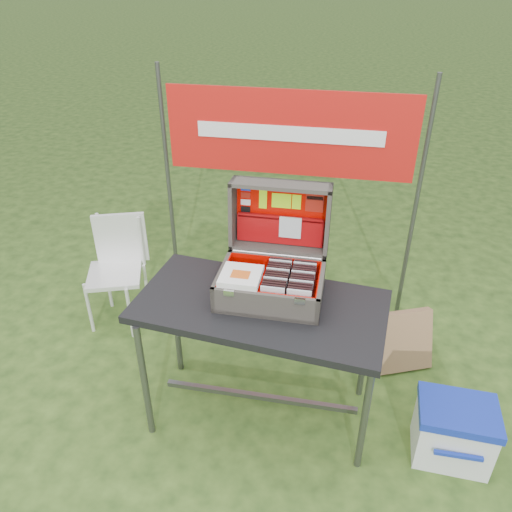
% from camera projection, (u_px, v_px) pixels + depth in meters
% --- Properties ---
extents(ground, '(80.00, 80.00, 0.00)m').
position_uv_depth(ground, '(256.00, 406.00, 2.93)').
color(ground, '#263F17').
rests_on(ground, ground).
extents(table, '(1.31, 0.75, 0.78)m').
position_uv_depth(table, '(260.00, 361.00, 2.70)').
color(table, black).
rests_on(table, ground).
extents(table_top, '(1.31, 0.75, 0.04)m').
position_uv_depth(table_top, '(260.00, 306.00, 2.50)').
color(table_top, black).
rests_on(table_top, ground).
extents(table_leg_fl, '(0.04, 0.04, 0.74)m').
position_uv_depth(table_leg_fl, '(145.00, 382.00, 2.59)').
color(table_leg_fl, '#59595B').
rests_on(table_leg_fl, ground).
extents(table_leg_fr, '(0.04, 0.04, 0.74)m').
position_uv_depth(table_leg_fr, '(365.00, 415.00, 2.40)').
color(table_leg_fr, '#59595B').
rests_on(table_leg_fr, ground).
extents(table_leg_bl, '(0.04, 0.04, 0.74)m').
position_uv_depth(table_leg_bl, '(176.00, 323.00, 3.01)').
color(table_leg_bl, '#59595B').
rests_on(table_leg_bl, ground).
extents(table_leg_br, '(0.04, 0.04, 0.74)m').
position_uv_depth(table_leg_br, '(366.00, 347.00, 2.82)').
color(table_leg_br, '#59595B').
rests_on(table_leg_br, ground).
extents(table_brace, '(1.10, 0.03, 0.03)m').
position_uv_depth(table_brace, '(260.00, 396.00, 2.83)').
color(table_brace, '#59595B').
rests_on(table_brace, ground).
extents(suitcase, '(0.52, 0.53, 0.51)m').
position_uv_depth(suitcase, '(273.00, 248.00, 2.46)').
color(suitcase, '#554F48').
rests_on(suitcase, table).
extents(suitcase_base_bottom, '(0.52, 0.37, 0.02)m').
position_uv_depth(suitcase_base_bottom, '(270.00, 295.00, 2.53)').
color(suitcase_base_bottom, '#554F48').
rests_on(suitcase_base_bottom, table_top).
extents(suitcase_base_wall_front, '(0.52, 0.02, 0.14)m').
position_uv_depth(suitcase_base_wall_front, '(264.00, 306.00, 2.36)').
color(suitcase_base_wall_front, '#554F48').
rests_on(suitcase_base_wall_front, table_top).
extents(suitcase_base_wall_back, '(0.52, 0.02, 0.14)m').
position_uv_depth(suitcase_base_wall_back, '(276.00, 267.00, 2.65)').
color(suitcase_base_wall_back, '#554F48').
rests_on(suitcase_base_wall_back, table_top).
extents(suitcase_base_wall_left, '(0.02, 0.37, 0.14)m').
position_uv_depth(suitcase_base_wall_left, '(222.00, 280.00, 2.55)').
color(suitcase_base_wall_left, '#554F48').
rests_on(suitcase_base_wall_left, table_top).
extents(suitcase_base_wall_right, '(0.02, 0.37, 0.14)m').
position_uv_depth(suitcase_base_wall_right, '(320.00, 291.00, 2.46)').
color(suitcase_base_wall_right, '#554F48').
rests_on(suitcase_base_wall_right, table_top).
extents(suitcase_liner_floor, '(0.48, 0.33, 0.01)m').
position_uv_depth(suitcase_liner_floor, '(270.00, 293.00, 2.53)').
color(suitcase_liner_floor, '#C21300').
rests_on(suitcase_liner_floor, suitcase_base_bottom).
extents(suitcase_latch_left, '(0.05, 0.01, 0.03)m').
position_uv_depth(suitcase_latch_left, '(229.00, 293.00, 2.34)').
color(suitcase_latch_left, silver).
rests_on(suitcase_latch_left, suitcase_base_wall_front).
extents(suitcase_latch_right, '(0.05, 0.01, 0.03)m').
position_uv_depth(suitcase_latch_right, '(300.00, 301.00, 2.29)').
color(suitcase_latch_right, silver).
rests_on(suitcase_latch_right, suitcase_base_wall_front).
extents(suitcase_hinge, '(0.47, 0.02, 0.02)m').
position_uv_depth(suitcase_hinge, '(277.00, 255.00, 2.62)').
color(suitcase_hinge, silver).
rests_on(suitcase_hinge, suitcase_base_wall_back).
extents(suitcase_lid_back, '(0.52, 0.04, 0.37)m').
position_uv_depth(suitcase_lid_back, '(281.00, 213.00, 2.65)').
color(suitcase_lid_back, '#554F48').
rests_on(suitcase_lid_back, suitcase_base_wall_back).
extents(suitcase_lid_rim_far, '(0.52, 0.14, 0.03)m').
position_uv_depth(suitcase_lid_rim_far, '(281.00, 185.00, 2.52)').
color(suitcase_lid_rim_far, '#554F48').
rests_on(suitcase_lid_rim_far, suitcase_lid_back).
extents(suitcase_lid_rim_near, '(0.52, 0.14, 0.03)m').
position_uv_depth(suitcase_lid_rim_near, '(279.00, 247.00, 2.68)').
color(suitcase_lid_rim_near, '#554F48').
rests_on(suitcase_lid_rim_near, suitcase_lid_back).
extents(suitcase_lid_rim_left, '(0.02, 0.16, 0.38)m').
position_uv_depth(suitcase_lid_rim_left, '(233.00, 213.00, 2.64)').
color(suitcase_lid_rim_left, '#554F48').
rests_on(suitcase_lid_rim_left, suitcase_lid_back).
extents(suitcase_lid_rim_right, '(0.02, 0.16, 0.38)m').
position_uv_depth(suitcase_lid_rim_right, '(328.00, 221.00, 2.56)').
color(suitcase_lid_rim_right, '#554F48').
rests_on(suitcase_lid_rim_right, suitcase_lid_back).
extents(suitcase_lid_liner, '(0.48, 0.03, 0.33)m').
position_uv_depth(suitcase_lid_liner, '(281.00, 214.00, 2.64)').
color(suitcase_lid_liner, '#C21300').
rests_on(suitcase_lid_liner, suitcase_lid_back).
extents(suitcase_liner_wall_front, '(0.48, 0.01, 0.12)m').
position_uv_depth(suitcase_liner_wall_front, '(265.00, 303.00, 2.36)').
color(suitcase_liner_wall_front, '#C21300').
rests_on(suitcase_liner_wall_front, suitcase_base_bottom).
extents(suitcase_liner_wall_back, '(0.48, 0.01, 0.12)m').
position_uv_depth(suitcase_liner_wall_back, '(276.00, 267.00, 2.64)').
color(suitcase_liner_wall_back, '#C21300').
rests_on(suitcase_liner_wall_back, suitcase_base_bottom).
extents(suitcase_liner_wall_left, '(0.01, 0.33, 0.12)m').
position_uv_depth(suitcase_liner_wall_left, '(225.00, 279.00, 2.54)').
color(suitcase_liner_wall_left, '#C21300').
rests_on(suitcase_liner_wall_left, suitcase_base_bottom).
extents(suitcase_liner_wall_right, '(0.01, 0.33, 0.12)m').
position_uv_depth(suitcase_liner_wall_right, '(318.00, 289.00, 2.46)').
color(suitcase_liner_wall_right, '#C21300').
rests_on(suitcase_liner_wall_right, suitcase_base_bottom).
extents(suitcase_lid_pocket, '(0.46, 0.04, 0.15)m').
position_uv_depth(suitcase_lid_pocket, '(280.00, 230.00, 2.66)').
color(suitcase_lid_pocket, '#96090B').
rests_on(suitcase_lid_pocket, suitcase_lid_liner).
extents(suitcase_pocket_edge, '(0.45, 0.02, 0.02)m').
position_uv_depth(suitcase_pocket_edge, '(280.00, 218.00, 2.62)').
color(suitcase_pocket_edge, '#96090B').
rests_on(suitcase_pocket_edge, suitcase_lid_pocket).
extents(suitcase_pocket_cd, '(0.12, 0.02, 0.12)m').
position_uv_depth(suitcase_pocket_cd, '(290.00, 228.00, 2.62)').
color(suitcase_pocket_cd, silver).
rests_on(suitcase_pocket_cd, suitcase_lid_pocket).
extents(lid_sticker_cc_a, '(0.05, 0.00, 0.03)m').
position_uv_depth(lid_sticker_cc_a, '(246.00, 188.00, 2.60)').
color(lid_sticker_cc_a, '#1933B2').
rests_on(lid_sticker_cc_a, suitcase_lid_liner).
extents(lid_sticker_cc_b, '(0.05, 0.00, 0.03)m').
position_uv_depth(lid_sticker_cc_b, '(246.00, 195.00, 2.62)').
color(lid_sticker_cc_b, '#9F1B10').
rests_on(lid_sticker_cc_b, suitcase_lid_liner).
extents(lid_sticker_cc_c, '(0.05, 0.00, 0.03)m').
position_uv_depth(lid_sticker_cc_c, '(246.00, 202.00, 2.64)').
color(lid_sticker_cc_c, white).
rests_on(lid_sticker_cc_c, suitcase_lid_liner).
extents(lid_sticker_cc_d, '(0.05, 0.00, 0.03)m').
position_uv_depth(lid_sticker_cc_d, '(246.00, 209.00, 2.66)').
color(lid_sticker_cc_d, black).
rests_on(lid_sticker_cc_d, suitcase_lid_liner).
extents(lid_card_neon_tall, '(0.04, 0.01, 0.10)m').
position_uv_depth(lid_card_neon_tall, '(263.00, 199.00, 2.61)').
color(lid_card_neon_tall, '#B0F012').
rests_on(lid_card_neon_tall, suitcase_lid_liner).
extents(lid_card_neon_main, '(0.10, 0.01, 0.08)m').
position_uv_depth(lid_card_neon_main, '(281.00, 201.00, 2.60)').
color(lid_card_neon_main, '#B0F012').
rests_on(lid_card_neon_main, suitcase_lid_liner).
extents(lid_card_neon_small, '(0.05, 0.01, 0.08)m').
position_uv_depth(lid_card_neon_small, '(297.00, 202.00, 2.59)').
color(lid_card_neon_small, '#B0F012').
rests_on(lid_card_neon_small, suitcase_lid_liner).
extents(lid_sticker_band, '(0.09, 0.01, 0.09)m').
position_uv_depth(lid_sticker_band, '(315.00, 203.00, 2.57)').
color(lid_sticker_band, '#9F1B10').
rests_on(lid_sticker_band, suitcase_lid_liner).
extents(lid_sticker_band_bar, '(0.08, 0.00, 0.02)m').
position_uv_depth(lid_sticker_band_bar, '(315.00, 198.00, 2.56)').
color(lid_sticker_band_bar, black).
rests_on(lid_sticker_band_bar, suitcase_lid_liner).
extents(cd_left_0, '(0.12, 0.01, 0.13)m').
position_uv_depth(cd_left_0, '(272.00, 299.00, 2.37)').
color(cd_left_0, silver).
rests_on(cd_left_0, suitcase_liner_floor).
extents(cd_left_1, '(0.12, 0.01, 0.13)m').
position_uv_depth(cd_left_1, '(273.00, 296.00, 2.39)').
color(cd_left_1, black).
rests_on(cd_left_1, suitcase_liner_floor).
extents(cd_left_2, '(0.12, 0.01, 0.13)m').
position_uv_depth(cd_left_2, '(274.00, 294.00, 2.40)').
color(cd_left_2, black).
rests_on(cd_left_2, suitcase_liner_floor).
extents(cd_left_3, '(0.12, 0.01, 0.13)m').
position_uv_depth(cd_left_3, '(274.00, 291.00, 2.42)').
color(cd_left_3, black).
rests_on(cd_left_3, suitcase_liner_floor).
extents(cd_left_4, '(0.12, 0.01, 0.13)m').
position_uv_depth(cd_left_4, '(275.00, 289.00, 2.44)').
color(cd_left_4, silver).
rests_on(cd_left_4, suitcase_liner_floor).
extents(cd_left_5, '(0.12, 0.01, 0.13)m').
position_uv_depth(cd_left_5, '(276.00, 287.00, 2.45)').
color(cd_left_5, black).
rests_on(cd_left_5, suitcase_liner_floor).
extents(cd_left_6, '(0.12, 0.01, 0.13)m').
position_uv_depth(cd_left_6, '(276.00, 284.00, 2.47)').
color(cd_left_6, black).
rests_on(cd_left_6, suitcase_liner_floor).
extents(cd_left_7, '(0.12, 0.01, 0.13)m').
position_uv_depth(cd_left_7, '(277.00, 282.00, 2.49)').
color(cd_left_7, black).
rests_on(cd_left_7, suitcase_liner_floor).
extents(cd_left_8, '(0.12, 0.01, 0.13)m').
position_uv_depth(cd_left_8, '(278.00, 280.00, 2.51)').
color(cd_left_8, silver).
rests_on(cd_left_8, suitcase_liner_floor).
extents(cd_left_9, '(0.12, 0.01, 0.13)m').
position_uv_depth(cd_left_9, '(278.00, 278.00, 2.52)').
color(cd_left_9, black).
rests_on(cd_left_9, suitcase_liner_floor).
extents(cd_left_10, '(0.12, 0.01, 0.13)m').
position_uv_depth(cd_left_10, '(279.00, 275.00, 2.54)').
color(cd_left_10, black).
rests_on(cd_left_10, suitcase_liner_floor).
extents(cd_left_11, '(0.12, 0.01, 0.13)m').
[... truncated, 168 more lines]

